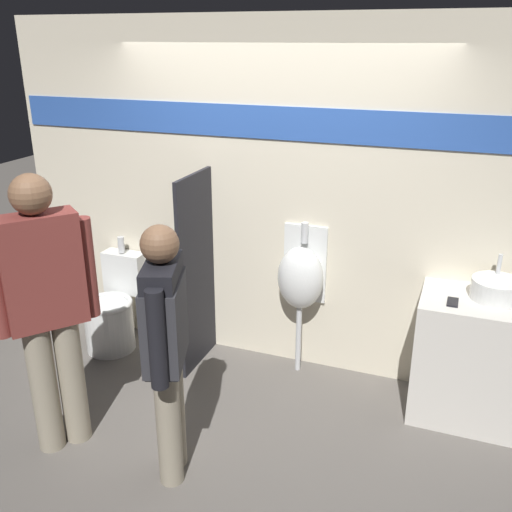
# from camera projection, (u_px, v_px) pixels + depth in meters

# --- Properties ---
(ground_plane) EXTENTS (16.00, 16.00, 0.00)m
(ground_plane) POSITION_uv_depth(u_px,v_px,m) (248.00, 391.00, 4.36)
(ground_plane) COLOR #5B5651
(display_wall) EXTENTS (4.52, 0.07, 2.70)m
(display_wall) POSITION_uv_depth(u_px,v_px,m) (276.00, 200.00, 4.40)
(display_wall) COLOR beige
(display_wall) RESTS_ON ground_plane
(sink_counter) EXTENTS (1.04, 0.56, 0.90)m
(sink_counter) POSITION_uv_depth(u_px,v_px,m) (493.00, 363.00, 3.90)
(sink_counter) COLOR silver
(sink_counter) RESTS_ON ground_plane
(sink_basin) EXTENTS (0.33, 0.33, 0.28)m
(sink_basin) POSITION_uv_depth(u_px,v_px,m) (497.00, 289.00, 3.78)
(sink_basin) COLOR silver
(sink_basin) RESTS_ON sink_counter
(cell_phone) EXTENTS (0.07, 0.14, 0.01)m
(cell_phone) POSITION_uv_depth(u_px,v_px,m) (453.00, 302.00, 3.74)
(cell_phone) COLOR black
(cell_phone) RESTS_ON sink_counter
(divider_near_counter) EXTENTS (0.03, 0.58, 1.59)m
(divider_near_counter) POSITION_uv_depth(u_px,v_px,m) (197.00, 273.00, 4.50)
(divider_near_counter) COLOR black
(divider_near_counter) RESTS_ON ground_plane
(urinal_near_counter) EXTENTS (0.36, 0.26, 1.23)m
(urinal_near_counter) POSITION_uv_depth(u_px,v_px,m) (301.00, 277.00, 4.38)
(urinal_near_counter) COLOR silver
(urinal_near_counter) RESTS_ON ground_plane
(toilet) EXTENTS (0.42, 0.59, 0.94)m
(toilet) POSITION_uv_depth(u_px,v_px,m) (113.00, 313.00, 4.91)
(toilet) COLOR silver
(toilet) RESTS_ON ground_plane
(person_in_vest) EXTENTS (0.34, 0.54, 1.61)m
(person_in_vest) POSITION_uv_depth(u_px,v_px,m) (166.00, 339.00, 3.23)
(person_in_vest) COLOR gray
(person_in_vest) RESTS_ON ground_plane
(person_with_lanyard) EXTENTS (0.44, 0.53, 1.83)m
(person_with_lanyard) POSITION_uv_depth(u_px,v_px,m) (47.00, 305.00, 3.47)
(person_with_lanyard) COLOR gray
(person_with_lanyard) RESTS_ON ground_plane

